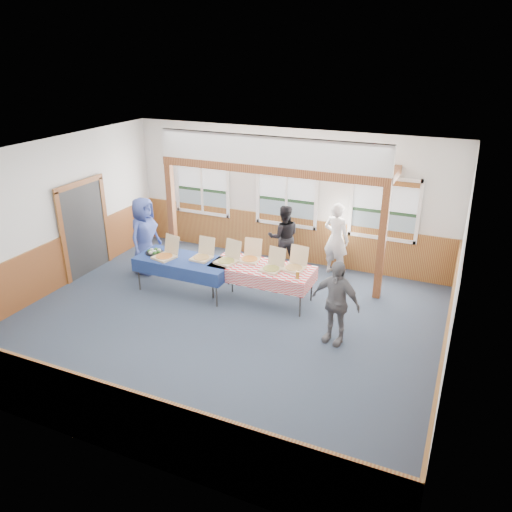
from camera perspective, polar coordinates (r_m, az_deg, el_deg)
The scene contains 31 objects.
floor at distance 9.67m, azimuth -3.96°, elevation -7.68°, with size 8.00×8.00×0.00m, color #2A3245.
ceiling at distance 8.51m, azimuth -4.55°, elevation 11.22°, with size 8.00×8.00×0.00m, color white.
wall_back at distance 12.00m, azimuth 3.59°, elevation 6.83°, with size 8.00×8.00×0.00m, color silver.
wall_front at distance 6.42m, azimuth -19.06°, elevation -9.54°, with size 8.00×8.00×0.00m, color silver.
wall_left at distance 11.31m, azimuth -22.53°, elevation 4.09°, with size 8.00×8.00×0.00m, color silver.
wall_right at distance 8.05m, azimuth 21.92°, elevation -3.16°, with size 8.00×8.00×0.00m, color silver.
wainscot_back at distance 12.31m, azimuth 3.43°, elevation 2.10°, with size 7.98×0.05×1.10m, color brown.
wainscot_front at distance 7.04m, azimuth -17.79°, elevation -16.70°, with size 7.98×0.05×1.10m, color brown.
wainscot_left at distance 11.65m, azimuth -21.67°, elevation -0.81°, with size 0.05×6.98×1.10m, color brown.
wainscot_right at distance 8.54m, azimuth 20.71°, elevation -9.49°, with size 0.05×6.98×1.10m, color brown.
cased_opening at distance 12.05m, azimuth -19.03°, elevation 2.92°, with size 0.06×1.30×2.10m, color #323232.
window_left at distance 12.89m, azimuth -6.20°, elevation 8.23°, with size 1.56×0.10×1.46m.
window_mid at distance 11.94m, azimuth 3.53°, elevation 7.15°, with size 1.56×0.10×1.46m.
window_right at distance 11.39m, azimuth 14.49°, elevation 5.67°, with size 1.56×0.10×1.46m.
post_left at distance 12.18m, azimuth -9.61°, elevation 4.82°, with size 0.15×0.15×2.40m, color #5E2B15.
post_right at distance 10.43m, azimuth 14.17°, elevation 1.32°, with size 0.15×0.15×2.40m, color #5E2B15.
cross_beam at distance 10.69m, azimuth 1.43°, elevation 9.80°, with size 5.15×0.18×0.18m, color #5E2B15.
table_left at distance 10.67m, azimuth -8.19°, elevation -0.56°, with size 2.13×1.06×0.76m.
table_right at distance 10.20m, azimuth 0.70°, elevation -1.45°, with size 2.17×1.10×0.76m.
pizza_box_a at distance 10.74m, azimuth -10.30°, elevation 0.14°, with size 0.51×0.57×0.44m.
pizza_box_b at distance 10.58m, azimuth -6.14°, elevation 0.03°, with size 0.40×0.48×0.42m.
pizza_box_c at distance 10.36m, azimuth -3.28°, elevation -0.39°, with size 0.49×0.55×0.43m.
pizza_box_d at distance 10.44m, azimuth -0.67°, elevation -0.16°, with size 0.42×0.50×0.42m.
pizza_box_e at distance 10.00m, azimuth 1.88°, elevation -1.26°, with size 0.44×0.51×0.41m.
pizza_box_f at distance 10.06m, azimuth 4.46°, elevation -1.16°, with size 0.44×0.52×0.43m.
veggie_tray at distance 11.03m, azimuth -11.54°, elevation 0.46°, with size 0.39×0.39×0.09m.
drink_glass at distance 9.66m, azimuth 4.77°, elevation -2.16°, with size 0.07×0.07×0.15m, color #915E18.
woman_white at distance 11.50m, azimuth 9.14°, elevation 1.93°, with size 0.62×0.41×1.71m, color silver.
woman_black at distance 11.73m, azimuth 3.18°, elevation 2.18°, with size 0.75×0.58×1.54m, color black.
man_blue at distance 11.73m, azimuth -12.62°, elevation 2.31°, with size 0.88×0.57×1.80m, color #3E4F9C.
person_grey at distance 8.85m, azimuth 9.08°, elevation -5.23°, with size 0.92×0.38×1.57m, color slate.
Camera 1 is at (3.95, -7.34, 4.91)m, focal length 35.00 mm.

